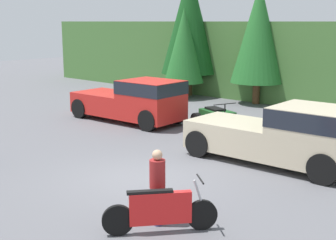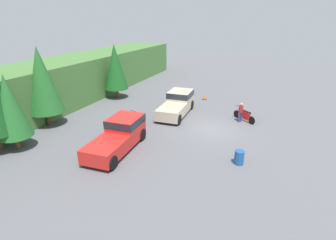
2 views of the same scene
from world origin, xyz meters
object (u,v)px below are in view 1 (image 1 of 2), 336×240
pickup_truck_red (135,100)px  quad_atv (217,119)px  pickup_truck_second (287,134)px  rider_person (157,184)px  dirt_bike (161,211)px

pickup_truck_red → quad_atv: 3.75m
pickup_truck_second → quad_atv: size_ratio=2.31×
rider_person → pickup_truck_second: bearing=40.0°
pickup_truck_second → pickup_truck_red: bearing=168.4°
pickup_truck_red → quad_atv: (3.50, 1.23, -0.54)m
pickup_truck_second → rider_person: size_ratio=3.24×
pickup_truck_second → dirt_bike: size_ratio=2.75×
quad_atv → rider_person: rider_person is taller
pickup_truck_second → dirt_bike: 6.01m
dirt_bike → rider_person: size_ratio=1.18×
quad_atv → pickup_truck_second: bearing=-9.0°
dirt_bike → rider_person: bearing=90.3°
pickup_truck_red → dirt_bike: pickup_truck_red is taller
pickup_truck_second → quad_atv: 5.13m
rider_person → pickup_truck_red: bearing=88.8°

